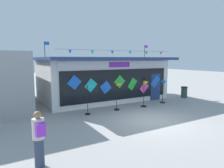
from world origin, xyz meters
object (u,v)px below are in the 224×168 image
at_px(wind_spinner_far_left, 90,92).
at_px(wind_spinner_center_right, 163,86).
at_px(wind_spinner_center_left, 145,90).
at_px(kite_shop_building, 102,78).
at_px(wind_spinner_left, 119,92).
at_px(person_near_camera, 39,138).
at_px(trash_bin, 184,92).

distance_m(wind_spinner_far_left, wind_spinner_center_right, 5.68).
relative_size(wind_spinner_far_left, wind_spinner_center_left, 0.99).
bearing_deg(kite_shop_building, wind_spinner_far_left, -125.09).
xyz_separation_m(wind_spinner_left, person_near_camera, (-5.50, -4.49, -0.22)).
bearing_deg(wind_spinner_left, wind_spinner_center_left, -4.39).
distance_m(wind_spinner_center_right, trash_bin, 3.02).
xyz_separation_m(kite_shop_building, trash_bin, (5.87, -3.16, -1.19)).
bearing_deg(wind_spinner_center_left, wind_spinner_far_left, 178.17).
height_order(wind_spinner_center_right, trash_bin, wind_spinner_center_right).
bearing_deg(wind_spinner_center_right, kite_shop_building, 128.92).
bearing_deg(wind_spinner_left, wind_spinner_far_left, -179.19).
height_order(kite_shop_building, wind_spinner_left, kite_shop_building).
height_order(kite_shop_building, wind_spinner_center_left, kite_shop_building).
bearing_deg(wind_spinner_center_right, trash_bin, 10.76).
relative_size(person_near_camera, trash_bin, 1.86).
bearing_deg(wind_spinner_center_left, kite_shop_building, 106.75).
height_order(kite_shop_building, person_near_camera, kite_shop_building).
height_order(wind_spinner_far_left, trash_bin, wind_spinner_far_left).
distance_m(wind_spinner_far_left, person_near_camera, 5.74).
bearing_deg(person_near_camera, wind_spinner_far_left, -137.32).
bearing_deg(wind_spinner_center_left, person_near_camera, -149.82).
height_order(person_near_camera, trash_bin, person_near_camera).
height_order(wind_spinner_left, wind_spinner_center_right, wind_spinner_center_right).
xyz_separation_m(kite_shop_building, person_near_camera, (-6.27, -8.29, -0.76)).
height_order(kite_shop_building, wind_spinner_far_left, kite_shop_building).
xyz_separation_m(wind_spinner_far_left, wind_spinner_center_right, (5.68, 0.12, -0.09)).
distance_m(wind_spinner_far_left, trash_bin, 8.62).
height_order(wind_spinner_center_right, person_near_camera, wind_spinner_center_right).
bearing_deg(person_near_camera, trash_bin, -165.62).
height_order(wind_spinner_center_left, person_near_camera, wind_spinner_center_left).
distance_m(wind_spinner_center_left, person_near_camera, 8.64).
relative_size(kite_shop_building, person_near_camera, 5.67).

